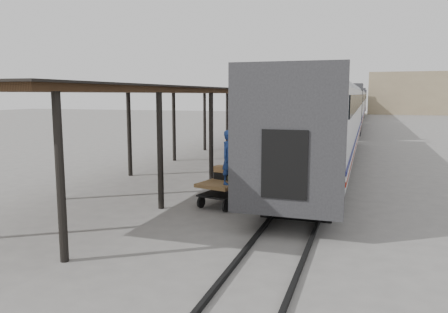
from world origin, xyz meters
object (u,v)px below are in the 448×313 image
object	(u,v)px
luggage_tug	(257,139)
pedestrian	(258,134)
baggage_cart	(228,186)
porter	(230,157)

from	to	relation	value
luggage_tug	pedestrian	world-z (taller)	pedestrian
baggage_cart	porter	xyz separation A→B (m)	(0.25, -0.65, 1.11)
baggage_cart	porter	world-z (taller)	porter
luggage_tug	porter	world-z (taller)	porter
porter	pedestrian	xyz separation A→B (m)	(-3.71, 19.09, -0.99)
luggage_tug	pedestrian	bearing A→B (deg)	83.74
porter	pedestrian	world-z (taller)	porter
luggage_tug	pedestrian	size ratio (longest dim) A/B	1.08
luggage_tug	pedestrian	distance (m)	1.90
porter	luggage_tug	bearing A→B (deg)	36.76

